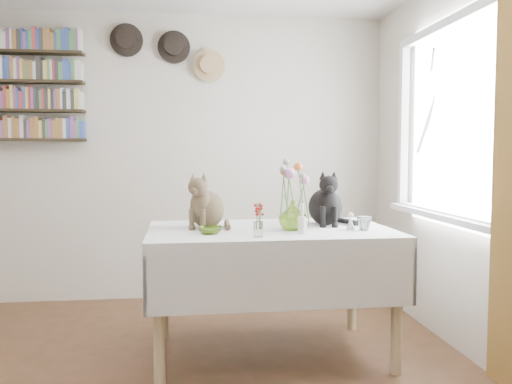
{
  "coord_description": "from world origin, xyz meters",
  "views": [
    {
      "loc": [
        0.27,
        -2.58,
        1.28
      ],
      "look_at": [
        0.67,
        0.67,
        1.05
      ],
      "focal_mm": 38.0,
      "sensor_mm": 36.0,
      "label": 1
    }
  ],
  "objects": [
    {
      "name": "room",
      "position": [
        0.0,
        0.0,
        1.25
      ],
      "size": [
        4.08,
        4.58,
        2.58
      ],
      "color": "brown",
      "rests_on": "ground"
    },
    {
      "name": "window",
      "position": [
        1.97,
        0.8,
        1.4
      ],
      "size": [
        0.12,
        1.52,
        1.32
      ],
      "color": "white",
      "rests_on": "room"
    },
    {
      "name": "dining_table",
      "position": [
        0.77,
        0.77,
        0.61
      ],
      "size": [
        1.53,
        1.0,
        0.81
      ],
      "color": "white",
      "rests_on": "room"
    },
    {
      "name": "tabby_cat",
      "position": [
        0.38,
        0.87,
        0.99
      ],
      "size": [
        0.35,
        0.38,
        0.36
      ],
      "primitive_type": null,
      "rotation": [
        0.0,
        0.0,
        -0.48
      ],
      "color": "brown",
      "rests_on": "dining_table"
    },
    {
      "name": "black_cat",
      "position": [
        1.17,
        0.92,
        0.99
      ],
      "size": [
        0.27,
        0.33,
        0.36
      ],
      "primitive_type": null,
      "rotation": [
        0.0,
        0.0,
        -0.09
      ],
      "color": "black",
      "rests_on": "dining_table"
    },
    {
      "name": "flower_vase",
      "position": [
        0.9,
        0.67,
        0.9
      ],
      "size": [
        0.2,
        0.2,
        0.18
      ],
      "primitive_type": "imported",
      "rotation": [
        0.0,
        0.0,
        0.17
      ],
      "color": "#A7CD4D",
      "rests_on": "dining_table"
    },
    {
      "name": "green_bowl",
      "position": [
        0.39,
        0.58,
        0.83
      ],
      "size": [
        0.18,
        0.18,
        0.04
      ],
      "primitive_type": "imported",
      "rotation": [
        0.0,
        0.0,
        -0.4
      ],
      "color": "#A7CD4D",
      "rests_on": "dining_table"
    },
    {
      "name": "drinking_glass",
      "position": [
        1.34,
        0.62,
        0.86
      ],
      "size": [
        0.11,
        0.11,
        0.09
      ],
      "primitive_type": "imported",
      "rotation": [
        0.0,
        0.0,
        -0.26
      ],
      "color": "white",
      "rests_on": "dining_table"
    },
    {
      "name": "candlestick",
      "position": [
        0.93,
        0.52,
        0.87
      ],
      "size": [
        0.05,
        0.05,
        0.18
      ],
      "color": "white",
      "rests_on": "dining_table"
    },
    {
      "name": "berry_jar",
      "position": [
        0.66,
        0.44,
        0.91
      ],
      "size": [
        0.05,
        0.05,
        0.22
      ],
      "color": "white",
      "rests_on": "dining_table"
    },
    {
      "name": "porcelain_figurine",
      "position": [
        1.26,
        0.66,
        0.86
      ],
      "size": [
        0.06,
        0.06,
        0.11
      ],
      "color": "white",
      "rests_on": "dining_table"
    },
    {
      "name": "flower_bouquet",
      "position": [
        0.9,
        0.68,
        1.15
      ],
      "size": [
        0.17,
        0.13,
        0.39
      ],
      "color": "#4C7233",
      "rests_on": "flower_vase"
    },
    {
      "name": "bookshelf_unit",
      "position": [
        -1.1,
        2.16,
        1.84
      ],
      "size": [
        1.0,
        0.16,
        0.91
      ],
      "color": "#2F2515",
      "rests_on": "room"
    },
    {
      "name": "wall_hats",
      "position": [
        0.12,
        2.19,
        2.17
      ],
      "size": [
        0.98,
        0.09,
        0.48
      ],
      "color": "black",
      "rests_on": "room"
    }
  ]
}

